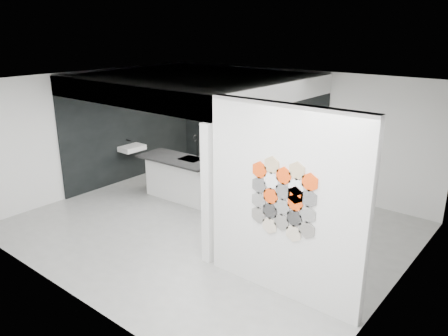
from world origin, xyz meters
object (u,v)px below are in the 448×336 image
stockpot (218,118)px  bottle_dark (232,121)px  utensil_cup (227,121)px  kitchen_island (181,177)px  partition_panel (284,204)px  kettle (272,127)px  wall_basin (132,148)px  glass_bowl (295,132)px  glass_vase (295,132)px

stockpot → bottle_dark: same height
utensil_cup → kitchen_island: bearing=-79.3°
partition_panel → kettle: partition_panel is taller
partition_panel → utensil_cup: (-4.12, 3.87, -0.03)m
partition_panel → kettle: 4.71m
partition_panel → utensil_cup: 5.65m
kitchen_island → kettle: (1.01, 2.16, 0.91)m
kitchen_island → wall_basin: bearing=174.4°
utensil_cup → glass_bowl: bearing=0.0°
wall_basin → glass_bowl: glass_bowl is taller
kitchen_island → utensil_cup: 2.37m
glass_bowl → kitchen_island: bearing=-127.1°
kettle → utensil_cup: bearing=-174.4°
wall_basin → utensil_cup: (1.35, 2.07, 0.52)m
kitchen_island → glass_bowl: kitchen_island is taller
kitchen_island → kettle: 2.55m
stockpot → kettle: size_ratio=1.03×
partition_panel → kettle: bearing=124.9°
bottle_dark → kitchen_island: bearing=-84.0°
wall_basin → kettle: 3.50m
kitchen_island → bottle_dark: bottle_dark is taller
glass_bowl → stockpot: bearing=180.0°
wall_basin → stockpot: size_ratio=2.86×
utensil_cup → bottle_dark: bearing=0.0°
wall_basin → stockpot: (1.06, 2.07, 0.56)m
partition_panel → kettle: (-2.70, 3.87, 0.01)m
stockpot → partition_panel: bearing=-41.3°
wall_basin → partition_panel: bearing=-18.2°
kitchen_island → bottle_dark: 2.35m
kitchen_island → utensil_cup: bearing=98.2°
wall_basin → glass_vase: bearing=31.3°
utensil_cup → stockpot: bearing=180.0°
kitchen_island → glass_vase: size_ratio=14.50×
kettle → bottle_dark: (-1.24, 0.00, -0.00)m
wall_basin → glass_bowl: size_ratio=3.82×
stockpot → glass_vase: stockpot is taller
stockpot → glass_vase: bearing=0.0°
kitchen_island → glass_vase: (1.63, 2.16, 0.89)m
kettle → kitchen_island: bearing=-109.5°
wall_basin → kitchen_island: (1.76, -0.10, -0.35)m
kitchen_island → glass_bowl: size_ratio=11.86×
glass_vase → glass_bowl: bearing=0.0°
bottle_dark → utensil_cup: bearing=180.0°
stockpot → glass_vase: 2.33m
wall_basin → bottle_dark: bottle_dark is taller
wall_basin → kettle: size_ratio=2.96×
glass_bowl → utensil_cup: 2.04m
wall_basin → stockpot: bearing=62.8°
stockpot → glass_bowl: stockpot is taller
wall_basin → kettle: bearing=36.7°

